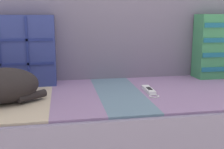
% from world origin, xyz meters
% --- Properties ---
extents(couch, '(2.13, 0.84, 0.44)m').
position_xyz_m(couch, '(0.00, 0.13, 0.22)').
color(couch, brown).
rests_on(couch, ground_plane).
extents(sofa_backrest, '(2.09, 0.14, 0.48)m').
position_xyz_m(sofa_backrest, '(0.00, 0.48, 0.68)').
color(sofa_backrest, slate).
rests_on(sofa_backrest, couch).
extents(throw_pillow_quilted, '(0.42, 0.14, 0.38)m').
position_xyz_m(throw_pillow_quilted, '(-0.75, 0.33, 0.63)').
color(throw_pillow_quilted, navy).
rests_on(throw_pillow_quilted, couch).
extents(game_remote_far, '(0.05, 0.19, 0.02)m').
position_xyz_m(game_remote_far, '(-0.07, 0.07, 0.45)').
color(game_remote_far, white).
rests_on(game_remote_far, couch).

